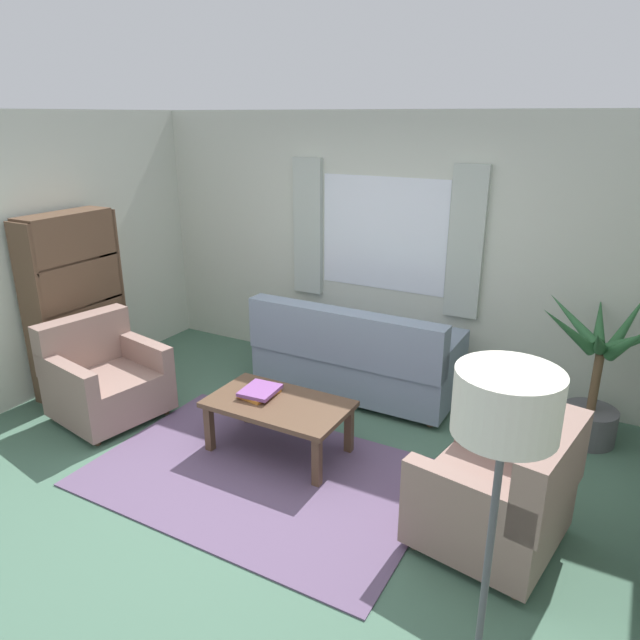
# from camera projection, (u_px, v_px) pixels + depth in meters

# --- Properties ---
(ground_plane) EXTENTS (6.24, 6.24, 0.00)m
(ground_plane) POSITION_uv_depth(u_px,v_px,m) (260.00, 476.00, 4.36)
(ground_plane) COLOR #476B56
(wall_back) EXTENTS (5.32, 0.12, 2.60)m
(wall_back) POSITION_uv_depth(u_px,v_px,m) (385.00, 248.00, 5.79)
(wall_back) COLOR beige
(wall_back) RESTS_ON ground_plane
(wall_left) EXTENTS (0.12, 4.40, 2.60)m
(wall_left) POSITION_uv_depth(u_px,v_px,m) (6.00, 265.00, 5.14)
(wall_left) COLOR beige
(wall_left) RESTS_ON ground_plane
(window_with_curtains) EXTENTS (1.98, 0.07, 1.40)m
(window_with_curtains) POSITION_uv_depth(u_px,v_px,m) (382.00, 234.00, 5.67)
(window_with_curtains) COLOR white
(area_rug) EXTENTS (2.49, 1.66, 0.01)m
(area_rug) POSITION_uv_depth(u_px,v_px,m) (260.00, 475.00, 4.36)
(area_rug) COLOR #604C6B
(area_rug) RESTS_ON ground_plane
(couch) EXTENTS (1.90, 0.82, 0.92)m
(couch) POSITION_uv_depth(u_px,v_px,m) (354.00, 359.00, 5.52)
(couch) COLOR gray
(couch) RESTS_ON ground_plane
(armchair_left) EXTENTS (0.96, 0.97, 0.88)m
(armchair_left) POSITION_uv_depth(u_px,v_px,m) (104.00, 379.00, 5.13)
(armchair_left) COLOR gray
(armchair_left) RESTS_ON ground_plane
(armchair_right) EXTENTS (0.94, 0.96, 0.88)m
(armchair_right) POSITION_uv_depth(u_px,v_px,m) (501.00, 497.00, 3.55)
(armchair_right) COLOR gray
(armchair_right) RESTS_ON ground_plane
(coffee_table) EXTENTS (1.10, 0.64, 0.44)m
(coffee_table) POSITION_uv_depth(u_px,v_px,m) (278.00, 408.00, 4.55)
(coffee_table) COLOR brown
(coffee_table) RESTS_ON ground_plane
(book_stack_on_table) EXTENTS (0.28, 0.32, 0.06)m
(book_stack_on_table) POSITION_uv_depth(u_px,v_px,m) (260.00, 392.00, 4.64)
(book_stack_on_table) COLOR orange
(book_stack_on_table) RESTS_ON coffee_table
(potted_plant) EXTENTS (1.09, 1.06, 1.25)m
(potted_plant) POSITION_uv_depth(u_px,v_px,m) (596.00, 385.00, 4.67)
(potted_plant) COLOR #56565B
(potted_plant) RESTS_ON ground_plane
(bookshelf) EXTENTS (0.30, 0.94, 1.72)m
(bookshelf) POSITION_uv_depth(u_px,v_px,m) (80.00, 300.00, 5.52)
(bookshelf) COLOR brown
(bookshelf) RESTS_ON ground_plane
(standing_lamp) EXTENTS (0.37, 0.37, 1.73)m
(standing_lamp) POSITION_uv_depth(u_px,v_px,m) (503.00, 436.00, 2.06)
(standing_lamp) COLOR #4C4C51
(standing_lamp) RESTS_ON ground_plane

